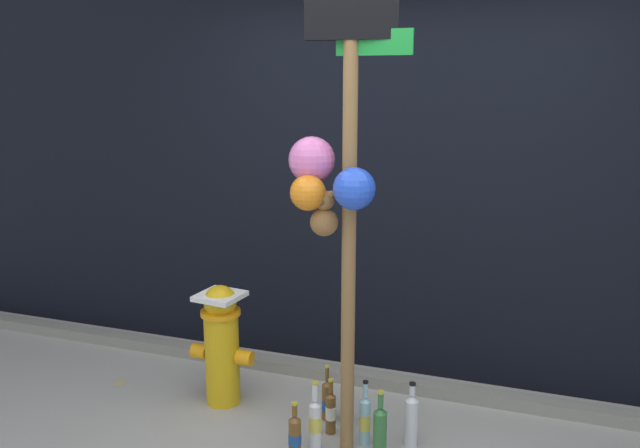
% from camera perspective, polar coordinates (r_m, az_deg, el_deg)
% --- Properties ---
extents(building_wall, '(10.00, 0.20, 3.95)m').
position_cam_1_polar(building_wall, '(4.21, 8.20, 12.59)').
color(building_wall, black).
rests_on(building_wall, ground_plane).
extents(curb_strip, '(8.00, 0.12, 0.08)m').
position_cam_1_polar(curb_strip, '(4.32, 6.41, -13.99)').
color(curb_strip, gray).
rests_on(curb_strip, ground_plane).
extents(memorial_post, '(0.63, 0.34, 2.53)m').
position_cam_1_polar(memorial_post, '(3.14, 1.44, 6.25)').
color(memorial_post, olive).
rests_on(memorial_post, ground_plane).
extents(fire_hydrant, '(0.40, 0.29, 0.77)m').
position_cam_1_polar(fire_hydrant, '(4.02, -8.86, -10.46)').
color(fire_hydrant, gold).
rests_on(fire_hydrant, ground_plane).
extents(bottle_0, '(0.06, 0.06, 0.35)m').
position_cam_1_polar(bottle_0, '(3.91, 0.65, -15.59)').
color(bottle_0, brown).
rests_on(bottle_0, ground_plane).
extents(bottle_1, '(0.07, 0.07, 0.36)m').
position_cam_1_polar(bottle_1, '(3.86, 2.54, -15.50)').
color(bottle_1, '#B2DBEA').
rests_on(bottle_1, ground_plane).
extents(bottle_2, '(0.06, 0.06, 0.38)m').
position_cam_1_polar(bottle_2, '(3.68, 4.07, -17.16)').
color(bottle_2, '#93CCE0').
rests_on(bottle_2, ground_plane).
extents(bottle_3, '(0.06, 0.06, 0.34)m').
position_cam_1_polar(bottle_3, '(3.77, 0.98, -16.56)').
color(bottle_3, brown).
rests_on(bottle_3, ground_plane).
extents(bottle_4, '(0.07, 0.07, 0.32)m').
position_cam_1_polar(bottle_4, '(3.57, -2.29, -18.54)').
color(bottle_4, brown).
rests_on(bottle_4, ground_plane).
extents(bottle_5, '(0.08, 0.08, 0.38)m').
position_cam_1_polar(bottle_5, '(3.69, 8.24, -17.00)').
color(bottle_5, silver).
rests_on(bottle_5, ground_plane).
extents(bottle_6, '(0.07, 0.07, 0.40)m').
position_cam_1_polar(bottle_6, '(3.61, -0.45, -17.47)').
color(bottle_6, silver).
rests_on(bottle_6, ground_plane).
extents(bottle_7, '(0.07, 0.07, 0.38)m').
position_cam_1_polar(bottle_7, '(3.59, 5.43, -17.98)').
color(bottle_7, '#337038').
rests_on(bottle_7, ground_plane).
extents(litter_0, '(0.09, 0.09, 0.01)m').
position_cam_1_polar(litter_0, '(4.57, -17.58, -13.50)').
color(litter_0, tan).
rests_on(litter_0, ground_plane).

